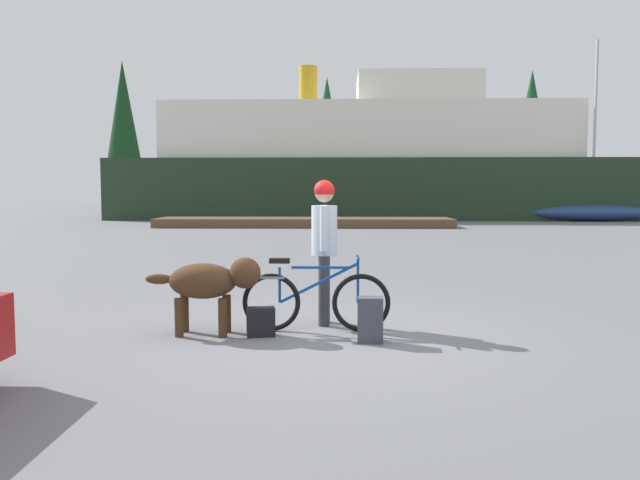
{
  "coord_description": "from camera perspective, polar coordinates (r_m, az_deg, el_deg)",
  "views": [
    {
      "loc": [
        0.13,
        -7.23,
        1.68
      ],
      "look_at": [
        -0.15,
        1.62,
        0.98
      ],
      "focal_mm": 35.52,
      "sensor_mm": 36.0,
      "label": 1
    }
  ],
  "objects": [
    {
      "name": "pine_tree_far_right",
      "position": [
        54.72,
        18.5,
        10.24
      ],
      "size": [
        3.14,
        3.14,
        11.33
      ],
      "color": "#4C331E",
      "rests_on": "ground_plane"
    },
    {
      "name": "pine_tree_center",
      "position": [
        55.53,
        0.63,
        9.93
      ],
      "size": [
        3.43,
        3.43,
        11.39
      ],
      "color": "#4C331E",
      "rests_on": "ground_plane"
    },
    {
      "name": "pine_tree_far_left",
      "position": [
        55.88,
        -17.3,
        10.58
      ],
      "size": [
        3.03,
        3.03,
        12.36
      ],
      "color": "#4C331E",
      "rests_on": "ground_plane"
    },
    {
      "name": "dog",
      "position": [
        7.46,
        -9.81,
        -3.75
      ],
      "size": [
        1.35,
        0.49,
        0.91
      ],
      "color": "#472D19",
      "rests_on": "ground_plane"
    },
    {
      "name": "ferry_boat",
      "position": [
        38.44,
        4.43,
        6.79
      ],
      "size": [
        29.42,
        8.14,
        9.03
      ],
      "color": "#1E331E",
      "rests_on": "ground_plane"
    },
    {
      "name": "dock_pier",
      "position": [
        28.99,
        -1.42,
        1.6
      ],
      "size": [
        13.4,
        2.8,
        0.4
      ],
      "primitive_type": "cube",
      "color": "brown",
      "rests_on": "ground_plane"
    },
    {
      "name": "person_cyclist",
      "position": [
        7.87,
        0.39,
        0.3
      ],
      "size": [
        0.32,
        0.53,
        1.81
      ],
      "color": "#333338",
      "rests_on": "ground_plane"
    },
    {
      "name": "pine_tree_mid_back",
      "position": [
        57.91,
        9.95,
        9.44
      ],
      "size": [
        3.97,
        3.97,
        10.66
      ],
      "color": "#4C331E",
      "rests_on": "ground_plane"
    },
    {
      "name": "ground_plane",
      "position": [
        7.43,
        0.78,
        -8.56
      ],
      "size": [
        160.0,
        160.0,
        0.0
      ],
      "primitive_type": "plane",
      "color": "slate"
    },
    {
      "name": "backpack",
      "position": [
        7.06,
        4.54,
        -7.18
      ],
      "size": [
        0.29,
        0.21,
        0.5
      ],
      "primitive_type": "cube",
      "rotation": [
        0.0,
        0.0,
        -0.03
      ],
      "color": "#3F3F4C",
      "rests_on": "ground_plane"
    },
    {
      "name": "handbag_pannier",
      "position": [
        7.37,
        -5.36,
        -7.35
      ],
      "size": [
        0.35,
        0.24,
        0.34
      ],
      "primitive_type": "cube",
      "rotation": [
        0.0,
        0.0,
        0.2
      ],
      "color": "black",
      "rests_on": "ground_plane"
    },
    {
      "name": "bicycle",
      "position": [
        7.54,
        -0.46,
        -5.42
      ],
      "size": [
        1.76,
        0.44,
        0.9
      ],
      "color": "black",
      "rests_on": "ground_plane"
    },
    {
      "name": "sailboat_moored",
      "position": [
        37.2,
        23.3,
        2.38
      ],
      "size": [
        6.71,
        1.88,
        9.61
      ],
      "color": "navy",
      "rests_on": "ground_plane"
    }
  ]
}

